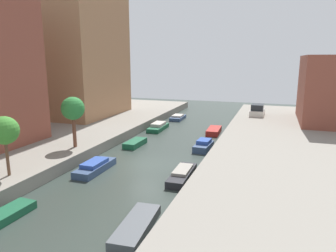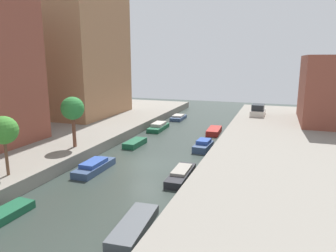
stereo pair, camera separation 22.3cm
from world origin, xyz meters
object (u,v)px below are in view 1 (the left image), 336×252
Objects in this scene: moored_boat_left_4 at (158,127)px; moored_boat_right_4 at (214,131)px; moored_boat_left_5 at (178,117)px; apartment_tower_far at (74,13)px; moored_boat_right_3 at (204,146)px; moored_boat_left_3 at (135,143)px; moored_boat_right_1 at (136,226)px; moored_boat_left_2 at (95,167)px; parked_car at (257,111)px; moored_boat_left_1 at (3,217)px; street_tree_1 at (4,131)px; moored_boat_right_2 at (182,174)px; street_tree_2 at (73,109)px.

moored_boat_left_4 reaches higher than moored_boat_right_4.
moored_boat_right_4 is (6.65, -7.04, 0.02)m from moored_boat_left_5.
apartment_tower_far is 8.79× the size of moored_boat_right_3.
moored_boat_left_3 is 14.97m from moored_boat_left_5.
moored_boat_right_1 is (6.85, -14.61, -0.02)m from moored_boat_left_3.
moored_boat_left_2 is at bearing -52.76° from apartment_tower_far.
moored_boat_right_1 is at bearing -97.62° from parked_car.
moored_boat_right_4 is (6.59, 7.93, 0.04)m from moored_boat_left_3.
moored_boat_left_1 is at bearing -94.16° from moored_boat_left_2.
moored_boat_left_1 is at bearing -49.22° from street_tree_1.
moored_boat_right_2 is 1.18× the size of moored_boat_right_4.
moored_boat_right_3 is at bearing -23.25° from apartment_tower_far.
moored_boat_right_3 is at bearing 90.98° from moored_boat_right_2.
street_tree_1 is 0.91× the size of moored_boat_left_4.
moored_boat_left_2 is 1.13× the size of moored_boat_left_5.
moored_boat_right_2 is (-3.98, -23.53, -1.33)m from parked_car.
street_tree_1 is 1.07× the size of moored_boat_left_5.
apartment_tower_far is at bearing 113.26° from street_tree_1.
moored_boat_left_3 is 0.72× the size of moored_boat_right_2.
moored_boat_left_2 is (12.97, -17.07, -14.31)m from apartment_tower_far.
moored_boat_left_2 is at bearing -35.22° from street_tree_2.
street_tree_1 is at bearing -105.15° from moored_boat_left_3.
moored_boat_left_3 is 10.31m from moored_boat_right_4.
apartment_tower_far is at bearing 172.50° from moored_boat_left_4.
moored_boat_right_1 is at bearing -50.58° from apartment_tower_far.
moored_boat_left_4 is 7.28m from moored_boat_left_5.
moored_boat_right_4 reaches higher than moored_boat_right_1.
moored_boat_left_3 reaches higher than moored_boat_left_1.
moored_boat_left_5 is at bearing 87.35° from moored_boat_left_4.
parked_car is at bearing 62.82° from moored_boat_right_4.
street_tree_1 is 17.34m from moored_boat_right_3.
moored_boat_left_1 is 23.71m from moored_boat_left_4.
moored_boat_left_4 is 1.17× the size of moored_boat_left_5.
apartment_tower_far is at bearing 122.92° from street_tree_2.
apartment_tower_far is 6.12× the size of street_tree_2.
street_tree_1 is 20.85m from moored_boat_left_4.
apartment_tower_far is 29.44m from moored_boat_right_2.
moored_boat_left_1 is (-11.49, -32.57, -1.42)m from parked_car.
street_tree_1 is at bearing -66.74° from apartment_tower_far.
street_tree_1 is 1.25× the size of moored_boat_left_3.
parked_car is at bearing 80.40° from moored_boat_right_2.
apartment_tower_far is 24.19m from moored_boat_right_4.
moored_boat_left_1 is 7.45m from moored_boat_right_1.
moored_boat_right_4 reaches higher than moored_boat_left_1.
moored_boat_left_2 is at bearing 85.84° from moored_boat_left_1.
moored_boat_right_2 is (6.91, 0.76, -0.04)m from moored_boat_left_2.
parked_car is at bearing 56.37° from moored_boat_left_3.
moored_boat_left_3 is 1.03× the size of moored_boat_right_3.
street_tree_2 is (9.43, -14.57, -10.28)m from apartment_tower_far.
moored_boat_right_1 is at bearing -11.12° from street_tree_1.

